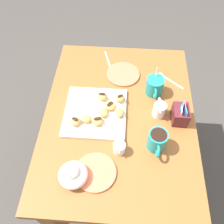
{
  "coord_description": "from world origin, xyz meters",
  "views": [
    {
      "loc": [
        0.65,
        0.01,
        1.67
      ],
      "look_at": [
        0.0,
        -0.03,
        0.74
      ],
      "focal_mm": 38.47,
      "sensor_mm": 36.0,
      "label": 1
    }
  ],
  "objects_px": {
    "coffee_mug_teal_right": "(157,140)",
    "saucer_coral_right": "(95,172)",
    "beignet_0": "(102,96)",
    "beignet_6": "(98,121)",
    "sugar_caddy": "(180,114)",
    "coffee_mug_teal_left": "(155,86)",
    "beignet_5": "(119,98)",
    "chocolate_sauce_pitcher": "(119,147)",
    "beignet_1": "(86,119)",
    "pastry_plate_square": "(95,113)",
    "saucer_coral_left": "(123,74)",
    "ice_cream_bowl": "(73,174)",
    "beignet_2": "(118,112)",
    "dining_table": "(118,130)",
    "beignet_4": "(75,121)",
    "beignet_7": "(110,106)",
    "cream_pitcher_white": "(159,109)",
    "beignet_3": "(104,113)"
  },
  "relations": [
    {
      "from": "saucer_coral_left",
      "to": "beignet_5",
      "type": "bearing_deg",
      "value": -3.63
    },
    {
      "from": "coffee_mug_teal_left",
      "to": "ice_cream_bowl",
      "type": "bearing_deg",
      "value": -35.07
    },
    {
      "from": "beignet_1",
      "to": "beignet_2",
      "type": "height_order",
      "value": "same"
    },
    {
      "from": "ice_cream_bowl",
      "to": "beignet_7",
      "type": "distance_m",
      "value": 0.37
    },
    {
      "from": "beignet_6",
      "to": "beignet_7",
      "type": "height_order",
      "value": "beignet_6"
    },
    {
      "from": "beignet_2",
      "to": "beignet_7",
      "type": "xyz_separation_m",
      "value": [
        -0.04,
        -0.04,
        -0.0
      ]
    },
    {
      "from": "pastry_plate_square",
      "to": "saucer_coral_left",
      "type": "relative_size",
      "value": 1.62
    },
    {
      "from": "coffee_mug_teal_right",
      "to": "sugar_caddy",
      "type": "bearing_deg",
      "value": 142.94
    },
    {
      "from": "beignet_6",
      "to": "beignet_4",
      "type": "bearing_deg",
      "value": -85.29
    },
    {
      "from": "coffee_mug_teal_right",
      "to": "saucer_coral_right",
      "type": "height_order",
      "value": "coffee_mug_teal_right"
    },
    {
      "from": "beignet_0",
      "to": "beignet_1",
      "type": "height_order",
      "value": "beignet_0"
    },
    {
      "from": "beignet_0",
      "to": "beignet_6",
      "type": "relative_size",
      "value": 0.98
    },
    {
      "from": "cream_pitcher_white",
      "to": "ice_cream_bowl",
      "type": "height_order",
      "value": "ice_cream_bowl"
    },
    {
      "from": "ice_cream_bowl",
      "to": "beignet_1",
      "type": "distance_m",
      "value": 0.27
    },
    {
      "from": "ice_cream_bowl",
      "to": "beignet_2",
      "type": "xyz_separation_m",
      "value": [
        -0.31,
        0.16,
        -0.01
      ]
    },
    {
      "from": "chocolate_sauce_pitcher",
      "to": "beignet_7",
      "type": "xyz_separation_m",
      "value": [
        -0.22,
        -0.06,
        -0.0
      ]
    },
    {
      "from": "saucer_coral_right",
      "to": "beignet_5",
      "type": "xyz_separation_m",
      "value": [
        -0.37,
        0.08,
        0.03
      ]
    },
    {
      "from": "saucer_coral_right",
      "to": "beignet_1",
      "type": "height_order",
      "value": "beignet_1"
    },
    {
      "from": "chocolate_sauce_pitcher",
      "to": "beignet_5",
      "type": "bearing_deg",
      "value": -176.82
    },
    {
      "from": "coffee_mug_teal_left",
      "to": "beignet_5",
      "type": "xyz_separation_m",
      "value": [
        0.08,
        -0.17,
        -0.02
      ]
    },
    {
      "from": "saucer_coral_right",
      "to": "beignet_3",
      "type": "relative_size",
      "value": 3.4
    },
    {
      "from": "ice_cream_bowl",
      "to": "beignet_7",
      "type": "xyz_separation_m",
      "value": [
        -0.35,
        0.12,
        -0.01
      ]
    },
    {
      "from": "saucer_coral_left",
      "to": "beignet_2",
      "type": "xyz_separation_m",
      "value": [
        0.27,
        -0.01,
        0.03
      ]
    },
    {
      "from": "pastry_plate_square",
      "to": "cream_pitcher_white",
      "type": "height_order",
      "value": "cream_pitcher_white"
    },
    {
      "from": "ice_cream_bowl",
      "to": "beignet_6",
      "type": "relative_size",
      "value": 2.28
    },
    {
      "from": "saucer_coral_right",
      "to": "beignet_0",
      "type": "bearing_deg",
      "value": -179.12
    },
    {
      "from": "chocolate_sauce_pitcher",
      "to": "beignet_6",
      "type": "bearing_deg",
      "value": -139.79
    },
    {
      "from": "saucer_coral_right",
      "to": "beignet_6",
      "type": "height_order",
      "value": "beignet_6"
    },
    {
      "from": "dining_table",
      "to": "chocolate_sauce_pitcher",
      "type": "relative_size",
      "value": 10.53
    },
    {
      "from": "beignet_6",
      "to": "coffee_mug_teal_right",
      "type": "bearing_deg",
      "value": 70.61
    },
    {
      "from": "beignet_5",
      "to": "beignet_3",
      "type": "bearing_deg",
      "value": -37.09
    },
    {
      "from": "chocolate_sauce_pitcher",
      "to": "saucer_coral_left",
      "type": "bearing_deg",
      "value": -179.68
    },
    {
      "from": "chocolate_sauce_pitcher",
      "to": "beignet_1",
      "type": "height_order",
      "value": "chocolate_sauce_pitcher"
    },
    {
      "from": "beignet_0",
      "to": "beignet_5",
      "type": "relative_size",
      "value": 1.14
    },
    {
      "from": "beignet_1",
      "to": "beignet_7",
      "type": "bearing_deg",
      "value": 129.37
    },
    {
      "from": "cream_pitcher_white",
      "to": "beignet_1",
      "type": "bearing_deg",
      "value": -77.7
    },
    {
      "from": "dining_table",
      "to": "coffee_mug_teal_left",
      "type": "xyz_separation_m",
      "value": [
        -0.15,
        0.17,
        0.19
      ]
    },
    {
      "from": "cream_pitcher_white",
      "to": "beignet_3",
      "type": "relative_size",
      "value": 2.07
    },
    {
      "from": "saucer_coral_right",
      "to": "sugar_caddy",
      "type": "bearing_deg",
      "value": 128.33
    },
    {
      "from": "ice_cream_bowl",
      "to": "beignet_2",
      "type": "bearing_deg",
      "value": 152.56
    },
    {
      "from": "cream_pitcher_white",
      "to": "saucer_coral_right",
      "type": "relative_size",
      "value": 0.61
    },
    {
      "from": "sugar_caddy",
      "to": "beignet_3",
      "type": "relative_size",
      "value": 2.1
    },
    {
      "from": "sugar_caddy",
      "to": "saucer_coral_left",
      "type": "relative_size",
      "value": 0.59
    },
    {
      "from": "coffee_mug_teal_left",
      "to": "beignet_4",
      "type": "bearing_deg",
      "value": -58.22
    },
    {
      "from": "dining_table",
      "to": "beignet_4",
      "type": "relative_size",
      "value": 19.07
    },
    {
      "from": "coffee_mug_teal_left",
      "to": "beignet_4",
      "type": "relative_size",
      "value": 2.74
    },
    {
      "from": "coffee_mug_teal_right",
      "to": "beignet_7",
      "type": "height_order",
      "value": "coffee_mug_teal_right"
    },
    {
      "from": "saucer_coral_left",
      "to": "beignet_7",
      "type": "bearing_deg",
      "value": -12.8
    },
    {
      "from": "coffee_mug_teal_left",
      "to": "chocolate_sauce_pitcher",
      "type": "xyz_separation_m",
      "value": [
        0.34,
        -0.16,
        -0.02
      ]
    },
    {
      "from": "pastry_plate_square",
      "to": "beignet_3",
      "type": "distance_m",
      "value": 0.05
    }
  ]
}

